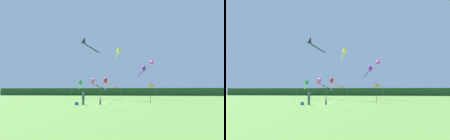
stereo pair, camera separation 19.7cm
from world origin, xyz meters
TOP-DOWN VIEW (x-y plane):
  - ground_plane at (0.00, 0.00)m, footprint 120.00×120.00m
  - distant_treeline at (0.00, 45.00)m, footprint 108.00×2.87m
  - person_adult at (-3.19, -2.72)m, footprint 0.38×0.38m
  - person_child at (-0.84, -2.26)m, footprint 0.26×0.26m
  - cooler_box at (-4.00, -3.11)m, footprint 0.41×0.31m
  - banner_flag_pole at (7.13, 2.88)m, footprint 0.90×0.70m
  - kite_magenta at (8.40, 12.15)m, footprint 1.11×8.18m
  - kite_rainbow at (-5.08, 14.01)m, footprint 5.01×10.03m
  - kite_red at (-1.98, 13.25)m, footprint 4.04×7.69m
  - kite_yellow at (0.96, 10.36)m, footprint 1.94×6.73m
  - kite_purple at (7.03, 16.85)m, footprint 2.83×9.22m
  - kite_black at (-5.20, 5.13)m, footprint 4.21×6.60m
  - kite_green at (-9.13, 15.71)m, footprint 3.78×7.31m

SIDE VIEW (x-z plane):
  - ground_plane at x=0.00m, z-range 0.00..0.00m
  - cooler_box at x=-4.00m, z-range 0.00..0.40m
  - person_child at x=-0.84m, z-range 0.07..1.24m
  - person_adult at x=-3.19m, z-range 0.10..1.81m
  - distant_treeline at x=0.00m, z-range 0.00..3.11m
  - banner_flag_pole at x=7.13m, z-range 1.08..4.55m
  - kite_green at x=-9.13m, z-range 1.45..6.38m
  - kite_rainbow at x=-5.08m, z-range 1.39..6.59m
  - kite_red at x=-1.98m, z-range 1.61..6.80m
  - kite_purple at x=7.03m, z-range 3.20..11.70m
  - kite_magenta at x=8.40m, z-range 3.87..13.18m
  - kite_yellow at x=0.96m, z-range 5.04..16.86m
  - kite_black at x=-5.20m, z-range 5.32..17.87m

